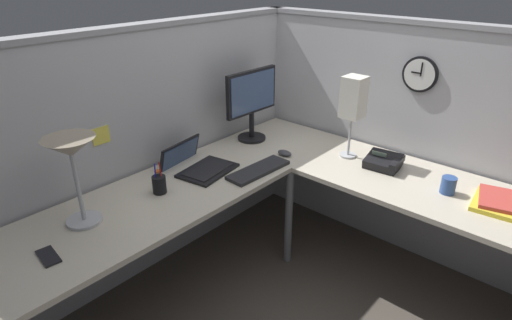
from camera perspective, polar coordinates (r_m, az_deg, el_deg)
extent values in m
plane|color=#4C443D|center=(2.88, 4.81, -15.99)|extent=(6.80, 6.80, 0.00)
cube|color=#B2B2B7|center=(2.78, -13.77, 0.73)|extent=(2.57, 0.10, 1.55)
cube|color=#939399|center=(2.57, -15.63, 16.98)|extent=(2.57, 0.12, 0.03)
cube|color=#B2B2B7|center=(3.04, 19.34, 2.09)|extent=(0.10, 2.37, 1.55)
cube|color=#939399|center=(2.84, 21.68, 16.89)|extent=(0.12, 2.37, 0.03)
cube|color=beige|center=(2.51, -8.44, -3.07)|extent=(2.35, 0.66, 0.03)
cube|color=beige|center=(2.62, 22.43, -3.64)|extent=(0.66, 1.49, 0.03)
cylinder|color=slate|center=(2.85, 4.42, -7.68)|extent=(0.05, 0.05, 0.70)
cylinder|color=black|center=(3.06, -0.58, 3.01)|extent=(0.20, 0.20, 0.02)
cylinder|color=black|center=(3.02, -0.59, 4.77)|extent=(0.04, 0.04, 0.20)
cube|color=black|center=(2.95, -0.61, 9.15)|extent=(0.46, 0.04, 0.30)
cube|color=#384C72|center=(2.93, -0.35, 9.09)|extent=(0.42, 0.02, 0.26)
cube|color=black|center=(2.60, -6.50, -1.41)|extent=(0.37, 0.29, 0.02)
cube|color=black|center=(2.59, -6.51, -1.21)|extent=(0.31, 0.22, 0.00)
cube|color=black|center=(2.72, -10.30, 0.43)|extent=(0.35, 0.12, 0.22)
cube|color=#384C72|center=(2.71, -10.17, 0.39)|extent=(0.31, 0.10, 0.18)
cube|color=#232326|center=(2.58, 0.33, -1.35)|extent=(0.44, 0.16, 0.02)
ellipsoid|color=#38383D|center=(2.80, 3.87, 0.94)|extent=(0.06, 0.10, 0.03)
cylinder|color=#B7BABF|center=(2.27, -22.05, -7.51)|extent=(0.17, 0.17, 0.02)
cylinder|color=#B7BABF|center=(2.18, -22.86, -3.23)|extent=(0.02, 0.02, 0.38)
cone|color=gray|center=(2.10, -23.76, 1.60)|extent=(0.24, 0.24, 0.09)
cylinder|color=black|center=(2.39, -12.88, -3.24)|extent=(0.08, 0.08, 0.10)
cylinder|color=#1E1EB2|center=(2.36, -13.38, -1.89)|extent=(0.01, 0.01, 0.13)
cylinder|color=#B21E1E|center=(2.36, -12.67, -1.78)|extent=(0.01, 0.02, 0.13)
cylinder|color=#D8591E|center=(2.37, -13.18, -1.50)|extent=(0.03, 0.03, 0.01)
cube|color=black|center=(2.08, -26.15, -11.56)|extent=(0.08, 0.15, 0.01)
cube|color=black|center=(2.74, 16.71, -0.28)|extent=(0.21, 0.22, 0.10)
cube|color=#8CA58C|center=(2.73, 16.23, 0.63)|extent=(0.02, 0.09, 0.04)
cube|color=black|center=(2.71, 18.44, -0.35)|extent=(0.19, 0.06, 0.04)
cube|color=yellow|center=(2.56, 29.49, -5.09)|extent=(0.30, 0.24, 0.02)
cube|color=#BF3F38|center=(2.56, 29.89, -4.60)|extent=(0.30, 0.25, 0.02)
cylinder|color=#B7BABF|center=(2.85, 12.23, 0.66)|extent=(0.11, 0.11, 0.01)
cylinder|color=#B7BABF|center=(2.80, 12.48, 3.15)|extent=(0.02, 0.02, 0.27)
cube|color=silver|center=(2.72, 12.99, 8.23)|extent=(0.13, 0.13, 0.26)
cylinder|color=#2D4C8C|center=(2.56, 24.44, -3.10)|extent=(0.08, 0.08, 0.10)
cylinder|color=black|center=(2.83, 21.23, 10.71)|extent=(0.03, 0.22, 0.22)
cylinder|color=white|center=(2.81, 21.10, 10.65)|extent=(0.00, 0.19, 0.19)
cube|color=black|center=(2.82, 20.73, 10.93)|extent=(0.00, 0.06, 0.01)
cube|color=black|center=(2.80, 21.38, 11.29)|extent=(0.00, 0.01, 0.08)
cube|color=#EAD84C|center=(2.48, -20.13, 3.10)|extent=(0.10, 0.00, 0.10)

